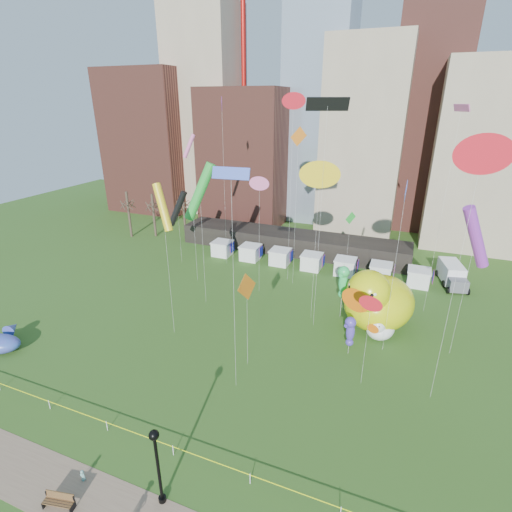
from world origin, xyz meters
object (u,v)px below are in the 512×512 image
at_px(small_duck, 380,327).
at_px(seahorse_green, 343,279).
at_px(box_truck, 452,274).
at_px(toddler, 83,475).
at_px(big_duck, 377,300).
at_px(lamppost, 157,459).
at_px(park_bench, 59,500).
at_px(seahorse_purple, 350,329).

relative_size(small_duck, seahorse_green, 0.67).
height_order(box_truck, toddler, box_truck).
bearing_deg(big_duck, seahorse_green, -170.05).
xyz_separation_m(small_duck, lamppost, (-11.00, -23.91, 2.31)).
bearing_deg(lamppost, park_bench, -154.88).
xyz_separation_m(lamppost, box_truck, (19.00, 41.57, -2.27)).
relative_size(big_duck, lamppost, 1.80).
bearing_deg(small_duck, toddler, -105.73).
xyz_separation_m(small_duck, toddler, (-16.78, -24.66, -0.95)).
height_order(small_duck, box_truck, small_duck).
bearing_deg(lamppost, seahorse_purple, 67.08).
distance_m(small_duck, seahorse_purple, 4.93).
bearing_deg(lamppost, box_truck, 65.43).
height_order(park_bench, lamppost, lamppost).
bearing_deg(big_duck, lamppost, -87.78).
height_order(small_duck, park_bench, small_duck).
xyz_separation_m(park_bench, box_truck, (24.77, 44.27, 0.89)).
bearing_deg(small_duck, park_bench, -103.71).
bearing_deg(seahorse_purple, park_bench, -98.92).
bearing_deg(small_duck, lamppost, -96.20).
xyz_separation_m(seahorse_green, park_bench, (-12.13, -29.56, -4.33)).
relative_size(small_duck, seahorse_purple, 1.02).
distance_m(seahorse_green, lamppost, 27.62).
distance_m(park_bench, lamppost, 7.11).
xyz_separation_m(big_duck, lamppost, (-10.29, -25.87, 0.21)).
bearing_deg(big_duck, seahorse_purple, -83.45).
distance_m(box_truck, toddler, 49.06).
bearing_deg(seahorse_green, seahorse_purple, -65.26).
height_order(big_duck, seahorse_purple, big_duck).
relative_size(seahorse_purple, box_truck, 0.61).
bearing_deg(toddler, big_duck, 66.13).
bearing_deg(toddler, box_truck, 66.89).
distance_m(big_duck, seahorse_green, 4.28).
distance_m(seahorse_green, park_bench, 32.24).
xyz_separation_m(big_duck, park_bench, (-16.06, -28.58, -2.95)).
bearing_deg(box_truck, seahorse_green, -143.36).
distance_m(seahorse_green, seahorse_purple, 7.46).
height_order(big_duck, box_truck, big_duck).
xyz_separation_m(seahorse_purple, park_bench, (-14.21, -22.67, -2.34)).
relative_size(park_bench, lamppost, 0.34).
height_order(big_duck, seahorse_green, big_duck).
relative_size(small_duck, box_truck, 0.62).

